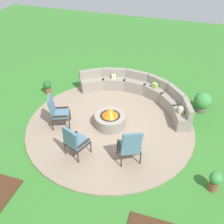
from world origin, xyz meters
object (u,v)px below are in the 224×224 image
at_px(curved_stone_bench, 140,92).
at_px(potted_plant_0, 48,86).
at_px(potted_plant_1, 203,102).
at_px(potted_plant_2, 215,180).
at_px(lounge_chair_front_right, 75,141).
at_px(lounge_chair_back_left, 130,146).
at_px(lounge_chair_front_left, 57,111).
at_px(fire_pit, 110,119).

bearing_deg(curved_stone_bench, potted_plant_0, -170.16).
relative_size(potted_plant_1, potted_plant_2, 1.22).
bearing_deg(potted_plant_1, lounge_chair_front_right, -133.91).
bearing_deg(lounge_chair_front_right, potted_plant_0, 152.34).
xyz_separation_m(lounge_chair_back_left, potted_plant_1, (1.81, 3.19, -0.25)).
relative_size(curved_stone_bench, lounge_chair_front_left, 3.92).
bearing_deg(potted_plant_1, lounge_chair_back_left, -119.49).
distance_m(lounge_chair_back_left, potted_plant_1, 3.68).
xyz_separation_m(lounge_chair_front_left, potted_plant_1, (4.42, 2.38, -0.24)).
bearing_deg(potted_plant_0, potted_plant_1, 6.21).
xyz_separation_m(fire_pit, potted_plant_2, (3.28, -1.58, 0.02)).
bearing_deg(fire_pit, potted_plant_1, 33.25).
bearing_deg(lounge_chair_back_left, potted_plant_0, 118.42).
relative_size(lounge_chair_front_right, lounge_chair_back_left, 0.95).
distance_m(lounge_chair_front_left, potted_plant_1, 5.02).
bearing_deg(lounge_chair_back_left, curved_stone_bench, 68.98).
relative_size(curved_stone_bench, lounge_chair_back_left, 3.89).
relative_size(curved_stone_bench, potted_plant_2, 7.39).
height_order(lounge_chair_front_right, potted_plant_0, lounge_chair_front_right).
distance_m(fire_pit, curved_stone_bench, 1.92).
relative_size(fire_pit, curved_stone_bench, 0.23).
height_order(curved_stone_bench, lounge_chair_front_right, lounge_chair_front_right).
relative_size(lounge_chair_back_left, potted_plant_1, 1.55).
height_order(potted_plant_0, potted_plant_1, potted_plant_1).
distance_m(lounge_chair_back_left, potted_plant_0, 4.75).
relative_size(fire_pit, potted_plant_0, 1.91).
relative_size(lounge_chair_front_left, potted_plant_1, 1.54).
bearing_deg(fire_pit, potted_plant_0, 157.78).
bearing_deg(lounge_chair_front_right, lounge_chair_front_left, 156.75).
height_order(lounge_chair_front_right, potted_plant_2, lounge_chair_front_right).
relative_size(curved_stone_bench, potted_plant_0, 8.34).
bearing_deg(lounge_chair_back_left, fire_pit, 98.06).
distance_m(lounge_chair_front_left, potted_plant_0, 2.25).
bearing_deg(lounge_chair_front_right, fire_pit, 93.63).
relative_size(fire_pit, potted_plant_1, 1.38).
distance_m(fire_pit, lounge_chair_back_left, 1.71).
bearing_deg(potted_plant_2, lounge_chair_front_left, 167.85).
bearing_deg(potted_plant_2, fire_pit, 154.24).
distance_m(curved_stone_bench, lounge_chair_front_right, 3.61).
relative_size(curved_stone_bench, lounge_chair_front_right, 4.11).
bearing_deg(potted_plant_1, lounge_chair_front_left, -151.69).
relative_size(lounge_chair_front_right, potted_plant_0, 2.03).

